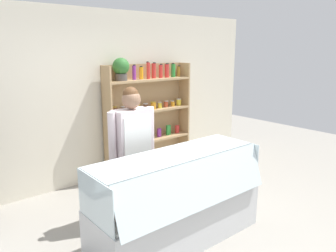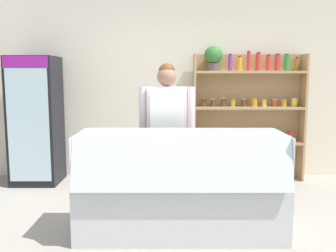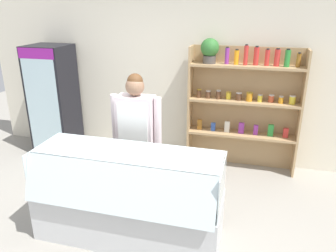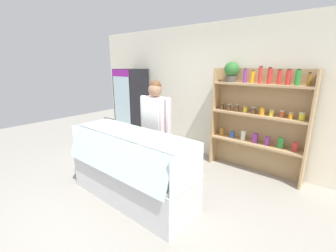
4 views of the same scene
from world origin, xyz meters
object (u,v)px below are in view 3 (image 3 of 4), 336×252
drinks_fridge (54,101)px  shop_clerk (136,130)px  shelving_unit (240,98)px  deli_display_case (129,211)px

drinks_fridge → shop_clerk: drinks_fridge is taller
drinks_fridge → shelving_unit: (3.02, 0.21, 0.21)m
drinks_fridge → deli_display_case: 2.76m
drinks_fridge → deli_display_case: bearing=-41.7°
drinks_fridge → shop_clerk: (1.88, -1.13, 0.09)m
deli_display_case → shop_clerk: shop_clerk is taller
shop_clerk → shelving_unit: bearing=49.6°
drinks_fridge → shelving_unit: size_ratio=0.92×
shelving_unit → drinks_fridge: bearing=-176.0°
drinks_fridge → shelving_unit: 3.04m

